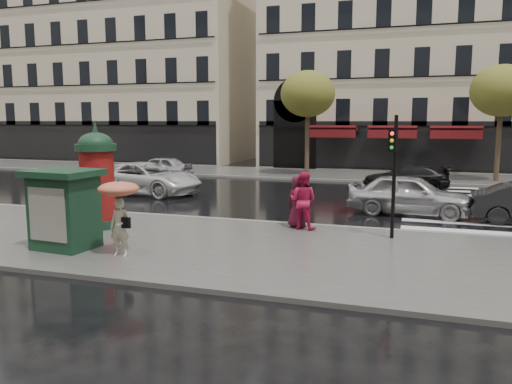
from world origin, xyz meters
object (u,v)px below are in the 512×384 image
(woman_red, at_px, (303,200))
(car_silver, at_px, (410,195))
(car_far_silver, at_px, (159,167))
(woman_umbrella, at_px, (119,206))
(man_burgundy, at_px, (298,202))
(newsstand, at_px, (65,208))
(car_black, at_px, (406,178))
(car_white, at_px, (146,178))
(morris_column, at_px, (97,176))
(traffic_light, at_px, (394,165))

(woman_red, xyz_separation_m, car_silver, (3.22, 4.17, -0.26))
(car_far_silver, bearing_deg, woman_umbrella, 23.51)
(woman_umbrella, xyz_separation_m, man_burgundy, (3.54, 4.73, -0.46))
(newsstand, relative_size, car_black, 0.49)
(car_silver, relative_size, car_white, 0.82)
(morris_column, xyz_separation_m, car_white, (-2.71, 7.65, -1.00))
(man_burgundy, bearing_deg, woman_red, 159.61)
(man_burgundy, height_order, traffic_light, traffic_light)
(man_burgundy, bearing_deg, car_white, -12.94)
(woman_red, height_order, man_burgundy, woman_red)
(traffic_light, xyz_separation_m, car_black, (0.15, 11.90, -1.67))
(traffic_light, height_order, car_silver, traffic_light)
(car_white, bearing_deg, morris_column, -154.05)
(car_far_silver, bearing_deg, car_black, 86.23)
(newsstand, bearing_deg, woman_red, 37.67)
(woman_umbrella, bearing_deg, newsstand, 172.71)
(woman_red, bearing_deg, traffic_light, 177.60)
(newsstand, bearing_deg, man_burgundy, 39.73)
(newsstand, xyz_separation_m, car_black, (8.51, 15.72, -0.59))
(car_silver, bearing_deg, newsstand, 140.43)
(car_white, bearing_deg, car_far_silver, 29.62)
(woman_umbrella, bearing_deg, car_silver, 51.46)
(car_silver, relative_size, car_black, 1.06)
(man_burgundy, height_order, car_silver, man_burgundy)
(morris_column, relative_size, car_far_silver, 0.85)
(woman_red, height_order, car_far_silver, woman_red)
(car_far_silver, bearing_deg, car_white, 21.02)
(morris_column, height_order, car_far_silver, morris_column)
(man_burgundy, bearing_deg, traffic_light, -172.82)
(morris_column, bearing_deg, car_far_silver, 111.11)
(car_silver, height_order, car_white, car_silver)
(newsstand, height_order, car_black, newsstand)
(woman_red, relative_size, car_white, 0.33)
(woman_red, distance_m, car_white, 10.81)
(traffic_light, bearing_deg, morris_column, -172.09)
(woman_red, height_order, morris_column, morris_column)
(morris_column, distance_m, car_silver, 11.31)
(morris_column, distance_m, car_far_silver, 14.60)
(newsstand, distance_m, car_silver, 12.25)
(morris_column, bearing_deg, car_silver, 31.81)
(car_white, bearing_deg, car_black, -58.81)
(man_burgundy, xyz_separation_m, newsstand, (-5.40, -4.49, 0.25))
(newsstand, distance_m, car_white, 10.79)
(morris_column, relative_size, car_silver, 0.76)
(car_white, height_order, car_far_silver, car_white)
(woman_umbrella, relative_size, car_black, 0.46)
(car_silver, xyz_separation_m, car_far_silver, (-14.82, 7.65, -0.08))
(car_black, bearing_deg, car_white, -72.86)
(car_silver, bearing_deg, car_white, 88.53)
(man_burgundy, xyz_separation_m, car_white, (-8.87, 5.72, -0.19))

